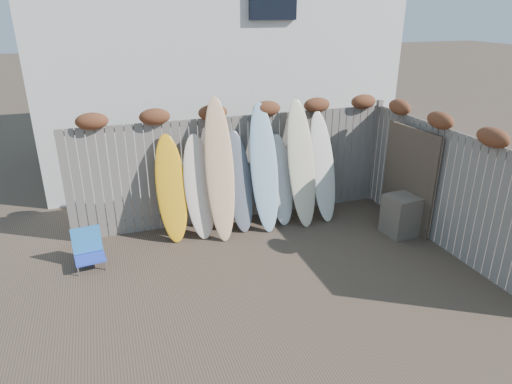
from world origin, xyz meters
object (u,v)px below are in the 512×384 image
object	(u,v)px
beach_chair	(88,249)
lattice_panel	(409,179)
surfboard_0	(171,189)
wooden_crate	(403,215)

from	to	relation	value
beach_chair	lattice_panel	world-z (taller)	lattice_panel
beach_chair	surfboard_0	xyz separation A→B (m)	(1.44, 0.54, 0.63)
beach_chair	wooden_crate	xyz separation A→B (m)	(5.34, -0.68, 0.09)
wooden_crate	lattice_panel	bearing A→B (deg)	48.90
beach_chair	lattice_panel	size ratio (longest dim) A/B	0.32
surfboard_0	lattice_panel	bearing A→B (deg)	-13.48
lattice_panel	wooden_crate	bearing A→B (deg)	-137.03
wooden_crate	lattice_panel	size ratio (longest dim) A/B	0.39
lattice_panel	surfboard_0	size ratio (longest dim) A/B	0.99
surfboard_0	wooden_crate	bearing A→B (deg)	-17.29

